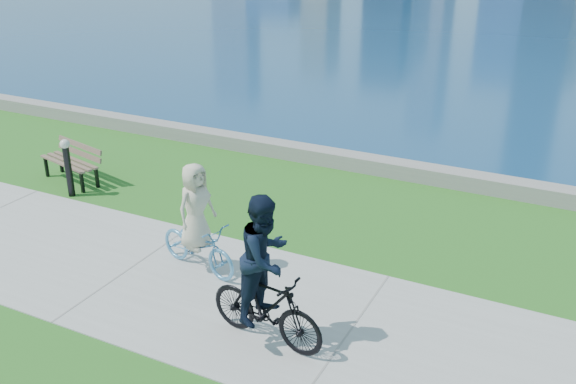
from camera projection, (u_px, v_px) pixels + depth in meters
name	position (u px, v px, depth m)	size (l,w,h in m)	color
ground	(129.00, 270.00, 10.87)	(320.00, 320.00, 0.00)	#1F5B17
concrete_path	(129.00, 269.00, 10.86)	(80.00, 3.50, 0.02)	#999A95
seawall	(292.00, 151.00, 15.88)	(90.00, 0.50, 0.35)	slate
park_bench	(73.00, 159.00, 14.34)	(1.74, 0.95, 0.86)	black
bollard_lamp	(68.00, 164.00, 13.48)	(0.20, 0.20, 1.27)	black
cyclist_woman	(197.00, 231.00, 10.59)	(0.96, 1.77, 1.89)	#5095C4
cyclist_man	(266.00, 283.00, 8.64)	(0.77, 1.87, 2.22)	black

